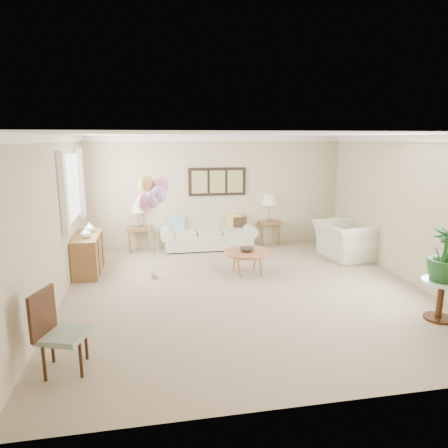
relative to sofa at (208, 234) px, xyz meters
name	(u,v)px	position (x,y,z in m)	size (l,w,h in m)	color
ground_plane	(246,291)	(0.24, -2.87, -0.32)	(6.00, 6.00, 0.00)	tan
room_shell	(239,196)	(0.13, -2.78, 1.30)	(6.04, 6.04, 2.60)	tan
wall_art_triptych	(217,182)	(0.24, 0.10, 1.23)	(1.35, 0.06, 0.65)	black
sofa	(208,234)	(0.00, 0.00, 0.00)	(2.22, 0.84, 0.82)	beige
end_table_left	(139,230)	(-1.59, 0.01, 0.16)	(0.53, 0.48, 0.58)	brown
end_table_right	(269,224)	(1.53, 0.14, 0.16)	(0.53, 0.48, 0.57)	brown
lamp_left	(138,209)	(-1.59, 0.01, 0.66)	(0.30, 0.30, 0.54)	gray
lamp_right	(269,200)	(1.53, 0.14, 0.74)	(0.37, 0.37, 0.64)	gray
coffee_table	(247,253)	(0.47, -2.00, 0.09)	(0.89, 0.89, 0.45)	#A76845
decor_bowl	(247,250)	(0.45, -2.02, 0.16)	(0.28, 0.28, 0.07)	#302824
armchair	(345,240)	(2.80, -1.35, 0.06)	(1.19, 1.04, 0.77)	beige
side_table	(441,290)	(2.70, -4.41, 0.12)	(0.54, 0.54, 0.59)	silver
potted_plant	(444,254)	(2.67, -4.42, 0.65)	(0.43, 0.43, 0.77)	#1A4519
accent_chair	(57,329)	(-2.35, -4.79, 0.17)	(0.59, 0.59, 0.95)	gray
credenza	(88,254)	(-2.52, -1.37, 0.05)	(0.46, 1.20, 0.74)	brown
vase_white	(86,233)	(-2.50, -1.60, 0.52)	(0.19, 0.19, 0.20)	silver
vase_sage	(89,227)	(-2.50, -1.13, 0.52)	(0.19, 0.19, 0.20)	silver
balloon_cluster	(153,193)	(-1.26, -1.95, 1.26)	(0.58, 0.45, 1.90)	gray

